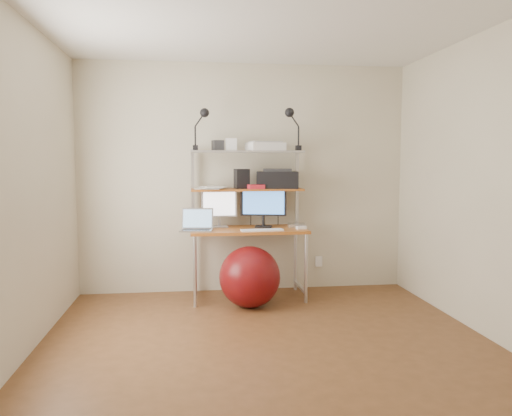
{
  "coord_description": "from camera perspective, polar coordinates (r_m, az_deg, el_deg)",
  "views": [
    {
      "loc": [
        -0.58,
        -3.69,
        1.43
      ],
      "look_at": [
        0.04,
        1.15,
        0.98
      ],
      "focal_mm": 35.0,
      "sensor_mm": 36.0,
      "label": 1
    }
  ],
  "objects": [
    {
      "name": "printer",
      "position": [
        5.35,
        2.46,
        3.32
      ],
      "size": [
        0.48,
        0.37,
        0.21
      ],
      "rotation": [
        0.0,
        0.0,
        -0.16
      ],
      "color": "black",
      "rests_on": "mid_shelf"
    },
    {
      "name": "clip_lamp_right",
      "position": [
        5.3,
        4.06,
        10.06
      ],
      "size": [
        0.18,
        0.1,
        0.45
      ],
      "color": "black",
      "rests_on": "top_shelf"
    },
    {
      "name": "box_white",
      "position": [
        5.24,
        -2.86,
        7.27
      ],
      "size": [
        0.11,
        0.09,
        0.13
      ],
      "primitive_type": "cube",
      "rotation": [
        0.0,
        0.0,
        0.04
      ],
      "color": "white",
      "rests_on": "top_shelf"
    },
    {
      "name": "nas_cube",
      "position": [
        5.29,
        -1.65,
        3.36
      ],
      "size": [
        0.16,
        0.16,
        0.21
      ],
      "primitive_type": "cube",
      "rotation": [
        0.0,
        0.0,
        0.17
      ],
      "color": "black",
      "rests_on": "mid_shelf"
    },
    {
      "name": "monitor_black",
      "position": [
        5.29,
        0.84,
        0.42
      ],
      "size": [
        0.48,
        0.17,
        0.49
      ],
      "rotation": [
        0.0,
        0.0,
        -0.22
      ],
      "color": "black",
      "rests_on": "desktop"
    },
    {
      "name": "mouse",
      "position": [
        5.19,
        5.19,
        -2.24
      ],
      "size": [
        0.11,
        0.08,
        0.03
      ],
      "primitive_type": "cube",
      "rotation": [
        0.0,
        0.0,
        0.17
      ],
      "color": "white",
      "rests_on": "desktop"
    },
    {
      "name": "clip_lamp_left",
      "position": [
        5.19,
        -6.12,
        10.01
      ],
      "size": [
        0.17,
        0.09,
        0.43
      ],
      "color": "black",
      "rests_on": "top_shelf"
    },
    {
      "name": "red_box",
      "position": [
        5.21,
        0.0,
        2.44
      ],
      "size": [
        0.18,
        0.14,
        0.05
      ],
      "primitive_type": "cube",
      "rotation": [
        0.0,
        0.0,
        0.17
      ],
      "color": "red",
      "rests_on": "mid_shelf"
    },
    {
      "name": "phone",
      "position": [
        5.04,
        -0.54,
        -2.55
      ],
      "size": [
        0.08,
        0.12,
        0.01
      ],
      "primitive_type": "cube",
      "rotation": [
        0.0,
        0.0,
        -0.14
      ],
      "color": "black",
      "rests_on": "desktop"
    },
    {
      "name": "keyboard",
      "position": [
        5.04,
        0.69,
        -2.53
      ],
      "size": [
        0.44,
        0.16,
        0.01
      ],
      "primitive_type": "cube",
      "rotation": [
        0.0,
        0.0,
        0.1
      ],
      "color": "white",
      "rests_on": "desktop"
    },
    {
      "name": "room",
      "position": [
        3.74,
        1.6,
        2.49
      ],
      "size": [
        3.6,
        3.6,
        3.6
      ],
      "color": "brown",
      "rests_on": "ground"
    },
    {
      "name": "exercise_ball",
      "position": [
        4.96,
        -0.72,
        -7.88
      ],
      "size": [
        0.6,
        0.6,
        0.6
      ],
      "primitive_type": "sphere",
      "color": "#680C0B",
      "rests_on": "floor"
    },
    {
      "name": "laptop",
      "position": [
        5.09,
        -6.76,
        -2.03
      ],
      "size": [
        0.36,
        0.31,
        0.28
      ],
      "rotation": [
        0.0,
        0.0,
        -0.16
      ],
      "color": "#BABABF",
      "rests_on": "desktop"
    },
    {
      "name": "computer_desk",
      "position": [
        5.25,
        -0.96,
        0.07
      ],
      "size": [
        1.2,
        0.6,
        1.57
      ],
      "color": "#AE5F21",
      "rests_on": "ground"
    },
    {
      "name": "paper_stack",
      "position": [
        5.27,
        -5.11,
        2.34
      ],
      "size": [
        0.37,
        0.42,
        0.02
      ],
      "color": "white",
      "rests_on": "mid_shelf"
    },
    {
      "name": "scanner",
      "position": [
        5.32,
        1.09,
        7.07
      ],
      "size": [
        0.42,
        0.33,
        0.1
      ],
      "rotation": [
        0.0,
        0.0,
        0.25
      ],
      "color": "white",
      "rests_on": "top_shelf"
    },
    {
      "name": "monitor_silver",
      "position": [
        5.3,
        -4.22,
        0.18
      ],
      "size": [
        0.38,
        0.14,
        0.42
      ],
      "rotation": [
        0.0,
        0.0,
        0.08
      ],
      "color": "#B4B5B9",
      "rests_on": "desktop"
    },
    {
      "name": "wall_outlet",
      "position": [
        5.77,
        7.19,
        -6.07
      ],
      "size": [
        0.08,
        0.01,
        0.12
      ],
      "primitive_type": "cube",
      "color": "white",
      "rests_on": "room"
    },
    {
      "name": "mac_mini",
      "position": [
        5.36,
        4.65,
        -1.96
      ],
      "size": [
        0.2,
        0.2,
        0.03
      ],
      "primitive_type": "cube",
      "rotation": [
        0.0,
        0.0,
        -0.13
      ],
      "color": "#BABABF",
      "rests_on": "desktop"
    },
    {
      "name": "box_grey",
      "position": [
        5.29,
        -4.39,
        7.14
      ],
      "size": [
        0.13,
        0.13,
        0.11
      ],
      "primitive_type": "cube",
      "rotation": [
        0.0,
        0.0,
        0.25
      ],
      "color": "#29292B",
      "rests_on": "top_shelf"
    }
  ]
}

